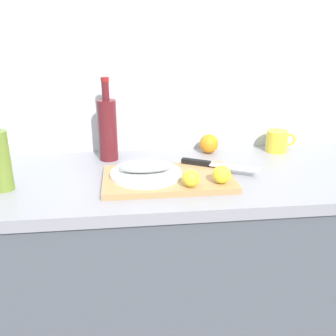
{
  "coord_description": "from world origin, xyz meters",
  "views": [
    {
      "loc": [
        -0.09,
        -1.29,
        1.41
      ],
      "look_at": [
        0.05,
        -0.07,
        0.95
      ],
      "focal_mm": 41.31,
      "sensor_mm": 36.0,
      "label": 1
    }
  ],
  "objects_px": {
    "olive_oil_bottle": "(0,159)",
    "orange_0": "(209,144)",
    "fish_fillet": "(146,167)",
    "cutting_board": "(168,179)",
    "wine_bottle": "(108,128)",
    "coffee_mug_0": "(277,141)",
    "white_plate": "(146,174)",
    "chef_knife": "(210,164)",
    "lemon_0": "(191,178)"
  },
  "relations": [
    {
      "from": "wine_bottle",
      "to": "orange_0",
      "type": "relative_size",
      "value": 4.09
    },
    {
      "from": "lemon_0",
      "to": "orange_0",
      "type": "height_order",
      "value": "orange_0"
    },
    {
      "from": "wine_bottle",
      "to": "orange_0",
      "type": "distance_m",
      "value": 0.43
    },
    {
      "from": "coffee_mug_0",
      "to": "orange_0",
      "type": "bearing_deg",
      "value": 177.37
    },
    {
      "from": "chef_knife",
      "to": "olive_oil_bottle",
      "type": "distance_m",
      "value": 0.72
    },
    {
      "from": "orange_0",
      "to": "wine_bottle",
      "type": "bearing_deg",
      "value": -174.84
    },
    {
      "from": "fish_fillet",
      "to": "coffee_mug_0",
      "type": "height_order",
      "value": "coffee_mug_0"
    },
    {
      "from": "coffee_mug_0",
      "to": "chef_knife",
      "type": "bearing_deg",
      "value": -148.71
    },
    {
      "from": "white_plate",
      "to": "chef_knife",
      "type": "distance_m",
      "value": 0.25
    },
    {
      "from": "white_plate",
      "to": "coffee_mug_0",
      "type": "distance_m",
      "value": 0.64
    },
    {
      "from": "chef_knife",
      "to": "wine_bottle",
      "type": "relative_size",
      "value": 0.83
    },
    {
      "from": "orange_0",
      "to": "white_plate",
      "type": "bearing_deg",
      "value": -134.88
    },
    {
      "from": "white_plate",
      "to": "orange_0",
      "type": "relative_size",
      "value": 3.09
    },
    {
      "from": "cutting_board",
      "to": "orange_0",
      "type": "xyz_separation_m",
      "value": [
        0.21,
        0.3,
        0.03
      ]
    },
    {
      "from": "cutting_board",
      "to": "olive_oil_bottle",
      "type": "distance_m",
      "value": 0.55
    },
    {
      "from": "chef_knife",
      "to": "coffee_mug_0",
      "type": "xyz_separation_m",
      "value": [
        0.34,
        0.2,
        0.02
      ]
    },
    {
      "from": "white_plate",
      "to": "chef_knife",
      "type": "bearing_deg",
      "value": 15.57
    },
    {
      "from": "olive_oil_bottle",
      "to": "orange_0",
      "type": "xyz_separation_m",
      "value": [
        0.75,
        0.3,
        -0.07
      ]
    },
    {
      "from": "cutting_board",
      "to": "coffee_mug_0",
      "type": "distance_m",
      "value": 0.58
    },
    {
      "from": "coffee_mug_0",
      "to": "orange_0",
      "type": "relative_size",
      "value": 1.62
    },
    {
      "from": "cutting_board",
      "to": "coffee_mug_0",
      "type": "relative_size",
      "value": 3.46
    },
    {
      "from": "wine_bottle",
      "to": "cutting_board",
      "type": "bearing_deg",
      "value": -51.16
    },
    {
      "from": "orange_0",
      "to": "fish_fillet",
      "type": "bearing_deg",
      "value": -134.88
    },
    {
      "from": "olive_oil_bottle",
      "to": "wine_bottle",
      "type": "bearing_deg",
      "value": 38.45
    },
    {
      "from": "cutting_board",
      "to": "orange_0",
      "type": "distance_m",
      "value": 0.36
    },
    {
      "from": "fish_fillet",
      "to": "chef_knife",
      "type": "distance_m",
      "value": 0.25
    },
    {
      "from": "orange_0",
      "to": "chef_knife",
      "type": "bearing_deg",
      "value": -101.15
    },
    {
      "from": "lemon_0",
      "to": "olive_oil_bottle",
      "type": "distance_m",
      "value": 0.62
    },
    {
      "from": "fish_fillet",
      "to": "cutting_board",
      "type": "bearing_deg",
      "value": -9.94
    },
    {
      "from": "white_plate",
      "to": "wine_bottle",
      "type": "xyz_separation_m",
      "value": [
        -0.13,
        0.25,
        0.1
      ]
    },
    {
      "from": "cutting_board",
      "to": "wine_bottle",
      "type": "bearing_deg",
      "value": 128.84
    },
    {
      "from": "chef_knife",
      "to": "wine_bottle",
      "type": "height_order",
      "value": "wine_bottle"
    },
    {
      "from": "cutting_board",
      "to": "chef_knife",
      "type": "bearing_deg",
      "value": 26.04
    },
    {
      "from": "wine_bottle",
      "to": "coffee_mug_0",
      "type": "height_order",
      "value": "wine_bottle"
    },
    {
      "from": "cutting_board",
      "to": "white_plate",
      "type": "relative_size",
      "value": 1.82
    },
    {
      "from": "chef_knife",
      "to": "lemon_0",
      "type": "relative_size",
      "value": 4.79
    },
    {
      "from": "cutting_board",
      "to": "lemon_0",
      "type": "bearing_deg",
      "value": -57.24
    },
    {
      "from": "chef_knife",
      "to": "wine_bottle",
      "type": "distance_m",
      "value": 0.43
    },
    {
      "from": "fish_fillet",
      "to": "wine_bottle",
      "type": "height_order",
      "value": "wine_bottle"
    },
    {
      "from": "cutting_board",
      "to": "lemon_0",
      "type": "relative_size",
      "value": 7.94
    },
    {
      "from": "lemon_0",
      "to": "coffee_mug_0",
      "type": "distance_m",
      "value": 0.58
    },
    {
      "from": "olive_oil_bottle",
      "to": "coffee_mug_0",
      "type": "height_order",
      "value": "olive_oil_bottle"
    },
    {
      "from": "cutting_board",
      "to": "fish_fillet",
      "type": "distance_m",
      "value": 0.09
    },
    {
      "from": "chef_knife",
      "to": "olive_oil_bottle",
      "type": "height_order",
      "value": "olive_oil_bottle"
    },
    {
      "from": "fish_fillet",
      "to": "olive_oil_bottle",
      "type": "distance_m",
      "value": 0.47
    },
    {
      "from": "cutting_board",
      "to": "orange_0",
      "type": "height_order",
      "value": "orange_0"
    },
    {
      "from": "fish_fillet",
      "to": "wine_bottle",
      "type": "xyz_separation_m",
      "value": [
        -0.13,
        0.25,
        0.07
      ]
    },
    {
      "from": "orange_0",
      "to": "cutting_board",
      "type": "bearing_deg",
      "value": -124.84
    },
    {
      "from": "white_plate",
      "to": "coffee_mug_0",
      "type": "relative_size",
      "value": 1.9
    },
    {
      "from": "white_plate",
      "to": "wine_bottle",
      "type": "height_order",
      "value": "wine_bottle"
    }
  ]
}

